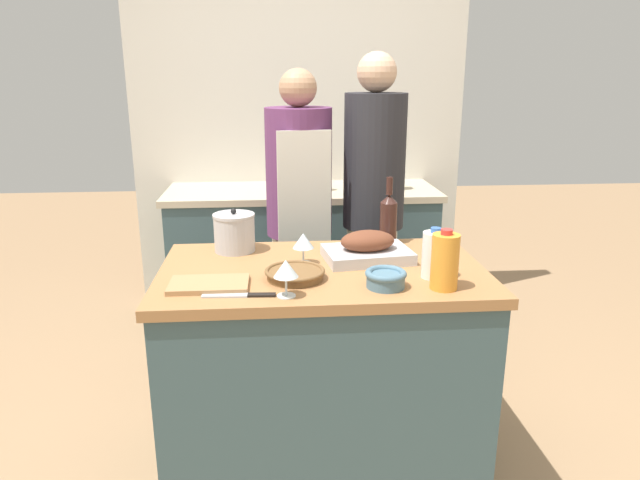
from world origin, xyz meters
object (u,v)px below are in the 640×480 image
object	(u,v)px
wine_glass_right	(286,270)
person_cook_guest	(373,202)
stock_pot	(234,232)
knife_chef	(242,295)
cutting_board	(209,284)
juice_jug	(445,261)
condiment_bottle_tall	(315,170)
mixing_bowl	(386,278)
stand_mixer	(382,168)
person_cook_aproned	(299,212)
wine_glass_left	(303,242)
condiment_bottle_extra	(321,175)
wicker_basket	(295,274)
milk_jug	(434,255)
roasting_pan	(367,249)
condiment_bottle_short	(357,178)
wine_bottle_green	(388,218)

from	to	relation	value
wine_glass_right	person_cook_guest	xyz separation A→B (m)	(0.48, 1.09, -0.02)
stock_pot	knife_chef	world-z (taller)	stock_pot
cutting_board	knife_chef	xyz separation A→B (m)	(0.12, -0.10, -0.01)
juice_jug	person_cook_guest	distance (m)	1.06
condiment_bottle_tall	juice_jug	bearing A→B (deg)	-80.78
mixing_bowl	stand_mixer	size ratio (longest dim) A/B	0.44
mixing_bowl	person_cook_guest	bearing A→B (deg)	82.56
stand_mixer	person_cook_aproned	world-z (taller)	person_cook_aproned
wine_glass_left	stock_pot	bearing A→B (deg)	145.33
wine_glass_right	condiment_bottle_extra	xyz separation A→B (m)	(0.26, 1.70, 0.02)
wicker_basket	milk_jug	distance (m)	0.51
roasting_pan	mixing_bowl	distance (m)	0.31
wicker_basket	juice_jug	size ratio (longest dim) A/B	1.03
juice_jug	wine_glass_right	size ratio (longest dim) A/B	1.65
roasting_pan	milk_jug	xyz separation A→B (m)	(0.21, -0.22, 0.04)
stock_pot	condiment_bottle_extra	xyz separation A→B (m)	(0.46, 1.17, 0.03)
cutting_board	stand_mixer	world-z (taller)	stand_mixer
roasting_pan	condiment_bottle_short	bearing A→B (deg)	83.53
cutting_board	condiment_bottle_short	distance (m)	1.75
condiment_bottle_short	cutting_board	bearing A→B (deg)	-115.53
milk_jug	condiment_bottle_short	bearing A→B (deg)	92.18
stand_mixer	person_cook_aproned	bearing A→B (deg)	-132.55
milk_jug	stand_mixer	xyz separation A→B (m)	(0.10, 1.55, 0.07)
knife_chef	condiment_bottle_extra	distance (m)	1.74
juice_jug	person_cook_guest	bearing A→B (deg)	93.51
roasting_pan	milk_jug	bearing A→B (deg)	-46.71
knife_chef	cutting_board	bearing A→B (deg)	140.12
cutting_board	milk_jug	world-z (taller)	milk_jug
condiment_bottle_extra	person_cook_guest	xyz separation A→B (m)	(0.22, -0.61, -0.04)
roasting_pan	stock_pot	xyz separation A→B (m)	(-0.54, 0.17, 0.03)
wine_glass_left	condiment_bottle_extra	world-z (taller)	condiment_bottle_extra
juice_jug	condiment_bottle_tall	size ratio (longest dim) A/B	1.05
person_cook_aproned	mixing_bowl	bearing A→B (deg)	-83.14
wine_glass_right	knife_chef	xyz separation A→B (m)	(-0.15, 0.01, -0.09)
wine_glass_left	stand_mixer	world-z (taller)	stand_mixer
stock_pot	wine_glass_left	xyz separation A→B (m)	(0.28, -0.19, 0.01)
cutting_board	condiment_bottle_tall	bearing A→B (deg)	74.20
mixing_bowl	roasting_pan	bearing A→B (deg)	92.77
stock_pot	wine_glass_right	bearing A→B (deg)	-69.19
wine_glass_left	person_cook_guest	bearing A→B (deg)	61.29
mixing_bowl	condiment_bottle_extra	distance (m)	1.65
stock_pot	condiment_bottle_extra	world-z (taller)	condiment_bottle_extra
milk_jug	wine_glass_right	world-z (taller)	milk_jug
wine_bottle_green	person_cook_guest	xyz separation A→B (m)	(0.02, 0.49, -0.04)
cutting_board	wine_bottle_green	distance (m)	0.88
stand_mixer	condiment_bottle_tall	distance (m)	0.46
stock_pot	condiment_bottle_extra	bearing A→B (deg)	68.35
milk_jug	condiment_bottle_extra	distance (m)	1.58
wine_glass_right	condiment_bottle_short	distance (m)	1.76
person_cook_aproned	wicker_basket	bearing A→B (deg)	-100.59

